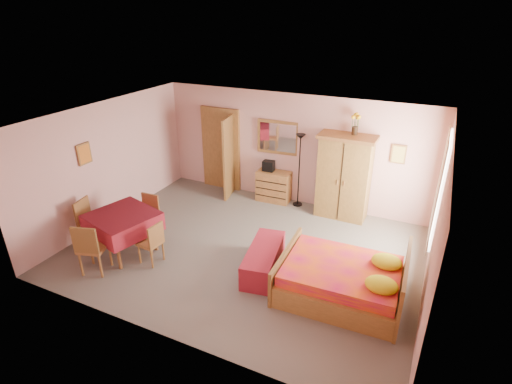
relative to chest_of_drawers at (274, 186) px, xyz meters
The scene contains 23 objects.
floor 2.34m from the chest_of_drawers, 81.05° to the right, with size 6.50×6.50×0.00m, color slate.
ceiling 3.20m from the chest_of_drawers, 81.05° to the right, with size 6.50×6.50×0.00m, color brown.
wall_back 1.01m from the chest_of_drawers, 31.89° to the left, with size 6.50×0.10×2.60m, color #D79E9B.
wall_front 4.88m from the chest_of_drawers, 85.71° to the right, with size 6.50×0.10×2.60m, color #D79E9B.
wall_left 3.79m from the chest_of_drawers, 141.78° to the right, with size 0.10×5.00×2.60m, color #D79E9B.
wall_right 4.37m from the chest_of_drawers, 32.25° to the right, with size 0.10×5.00×2.60m, color #D79E9B.
doorway 1.68m from the chest_of_drawers, behind, with size 1.06×0.12×2.15m, color #9E6B35.
window 3.88m from the chest_of_drawers, 16.79° to the right, with size 0.08×1.40×1.95m, color white.
picture_left 4.27m from the chest_of_drawers, 134.85° to the right, with size 0.04×0.32×0.42m, color orange.
picture_back 2.96m from the chest_of_drawers, ahead, with size 0.30×0.04×0.40m, color #D8BF59.
chest_of_drawers is the anchor object (origin of this frame).
wall_mirror 1.19m from the chest_of_drawers, 90.00° to the left, with size 1.02×0.05×0.81m, color white.
stereo 0.52m from the chest_of_drawers, behind, with size 0.27×0.20×0.25m, color black.
floor_lamp 0.79m from the chest_of_drawers, ahead, with size 0.22×0.22×1.75m, color black.
wardrobe 1.78m from the chest_of_drawers, ahead, with size 1.21×0.62×1.90m, color olive.
sunflower_vase 2.50m from the chest_of_drawers, ahead, with size 0.18×0.18×0.46m, color yellow.
bed 3.65m from the chest_of_drawers, 49.61° to the right, with size 1.98×1.56×0.92m, color #C9134B.
bench 2.88m from the chest_of_drawers, 70.60° to the right, with size 0.51×1.38×0.46m, color maroon.
dining_table 3.70m from the chest_of_drawers, 117.43° to the right, with size 1.11×1.11×0.81m, color maroon.
chair_south 4.36m from the chest_of_drawers, 113.72° to the right, with size 0.45×0.45×0.99m, color #A16936.
chair_north 3.14m from the chest_of_drawers, 122.80° to the right, with size 0.40×0.40×0.88m, color olive.
chair_west 4.13m from the chest_of_drawers, 125.83° to the right, with size 0.44×0.44×0.97m, color #A86938.
chair_east 3.51m from the chest_of_drawers, 107.25° to the right, with size 0.37×0.37×0.82m, color #AA7339.
Camera 1 is at (3.01, -5.88, 4.33)m, focal length 28.00 mm.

